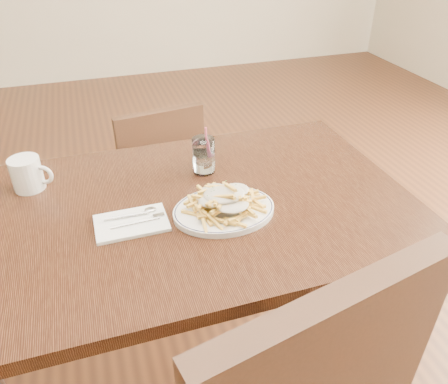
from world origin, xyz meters
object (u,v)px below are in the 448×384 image
object	(u,v)px
loaded_fries	(224,197)
coffee_mug	(28,174)
table	(203,223)
fries_plate	(224,210)
chair_far	(158,175)
water_glass	(204,157)

from	to	relation	value
loaded_fries	coffee_mug	size ratio (longest dim) A/B	1.86
table	loaded_fries	size ratio (longest dim) A/B	5.30
table	coffee_mug	size ratio (longest dim) A/B	9.88
table	fries_plate	xyz separation A→B (m)	(0.04, -0.07, 0.09)
chair_far	coffee_mug	world-z (taller)	coffee_mug
fries_plate	table	bearing A→B (deg)	120.59
fries_plate	water_glass	xyz separation A→B (m)	(0.01, 0.24, 0.04)
fries_plate	coffee_mug	bearing A→B (deg)	149.63
table	loaded_fries	xyz separation A→B (m)	(0.04, -0.07, 0.13)
coffee_mug	fries_plate	bearing A→B (deg)	-30.37
loaded_fries	water_glass	distance (m)	0.24
loaded_fries	table	bearing A→B (deg)	120.59
water_glass	coffee_mug	size ratio (longest dim) A/B	1.27
loaded_fries	coffee_mug	distance (m)	0.59
loaded_fries	water_glass	bearing A→B (deg)	87.61
table	coffee_mug	world-z (taller)	coffee_mug
chair_far	water_glass	xyz separation A→B (m)	(0.07, -0.52, 0.35)
table	water_glass	bearing A→B (deg)	72.07
fries_plate	loaded_fries	xyz separation A→B (m)	(-0.00, -0.00, 0.04)
table	water_glass	distance (m)	0.21
water_glass	coffee_mug	bearing A→B (deg)	173.15
chair_far	loaded_fries	bearing A→B (deg)	-85.12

